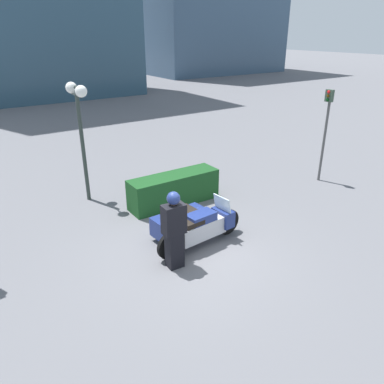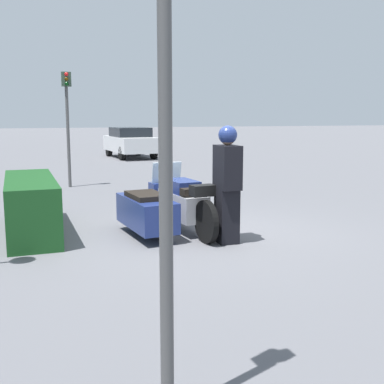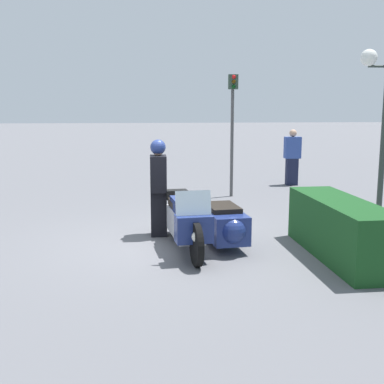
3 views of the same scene
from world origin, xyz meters
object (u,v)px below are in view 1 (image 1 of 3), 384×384
at_px(hedge_bush_curbside, 174,189).
at_px(twin_lamp_post, 79,112).
at_px(officer_rider, 174,228).
at_px(traffic_light_near, 326,122).
at_px(police_motorcycle, 193,223).

xyz_separation_m(hedge_bush_curbside, twin_lamp_post, (-2.15, 1.83, 2.36)).
relative_size(officer_rider, traffic_light_near, 0.58).
bearing_deg(twin_lamp_post, police_motorcycle, -70.83).
bearing_deg(traffic_light_near, officer_rider, 11.33).
relative_size(hedge_bush_curbside, twin_lamp_post, 0.79).
bearing_deg(police_motorcycle, twin_lamp_post, 104.26).
height_order(twin_lamp_post, traffic_light_near, twin_lamp_post).
xyz_separation_m(police_motorcycle, hedge_bush_curbside, (0.76, 2.16, 0.01)).
relative_size(police_motorcycle, hedge_bush_curbside, 0.90).
distance_m(officer_rider, hedge_bush_curbside, 3.48).
distance_m(twin_lamp_post, traffic_light_near, 8.21).
bearing_deg(traffic_light_near, twin_lamp_post, -23.99).
height_order(hedge_bush_curbside, traffic_light_near, traffic_light_near).
bearing_deg(police_motorcycle, hedge_bush_curbside, 65.72).
xyz_separation_m(officer_rider, twin_lamp_post, (-0.35, 4.78, 1.85)).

